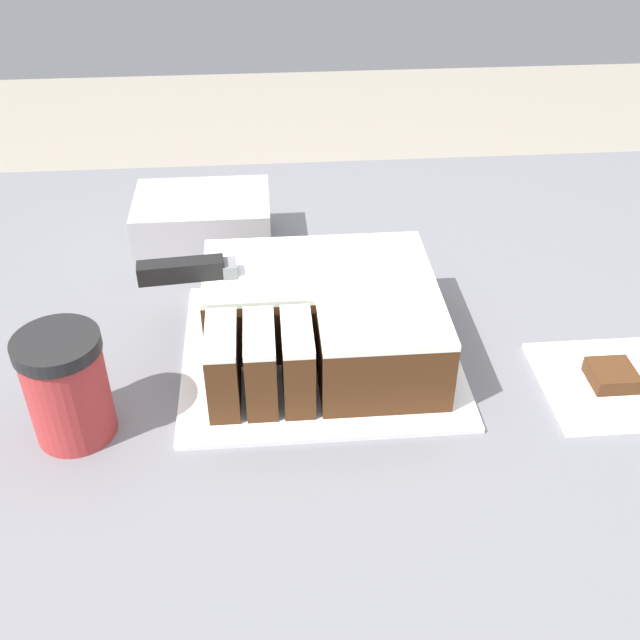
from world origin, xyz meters
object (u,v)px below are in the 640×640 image
at_px(cake_board, 320,352).
at_px(coffee_cup, 67,387).
at_px(cake, 323,318).
at_px(knife, 218,269).
at_px(storage_box, 204,223).
at_px(brownie, 612,375).

bearing_deg(cake_board, coffee_cup, -157.80).
height_order(cake, knife, knife).
relative_size(cake_board, coffee_cup, 2.65).
xyz_separation_m(coffee_cup, storage_box, (0.12, 0.36, -0.02)).
distance_m(cake_board, brownie, 0.33).
relative_size(cake_board, storage_box, 1.70).
relative_size(cake, coffee_cup, 2.18).
bearing_deg(cake_board, brownie, -14.49).
bearing_deg(knife, coffee_cup, -141.65).
bearing_deg(storage_box, knife, -82.09).
distance_m(cake_board, coffee_cup, 0.29).
bearing_deg(brownie, storage_box, 143.40).
xyz_separation_m(coffee_cup, brownie, (0.57, 0.02, -0.05)).
relative_size(cake_board, cake, 1.21).
xyz_separation_m(cake_board, knife, (-0.11, 0.03, 0.10)).
height_order(coffee_cup, storage_box, coffee_cup).
bearing_deg(coffee_cup, cake, 22.54).
height_order(cake_board, storage_box, storage_box).
distance_m(cake_board, storage_box, 0.30).
bearing_deg(cake, storage_box, 119.90).
bearing_deg(cake, knife, 164.90).
xyz_separation_m(cake, knife, (-0.12, 0.03, 0.05)).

